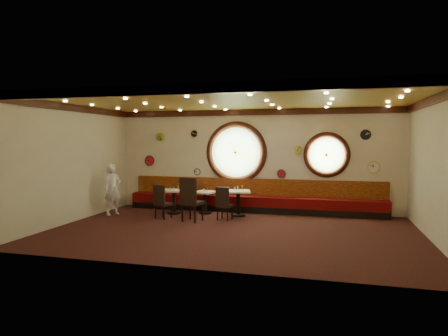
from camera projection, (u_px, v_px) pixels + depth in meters
floor at (232, 231)px, 9.83m from camera, size 9.00×6.00×0.00m
ceiling at (233, 100)px, 9.61m from camera, size 9.00×6.00×0.02m
wall_back at (255, 160)px, 12.62m from camera, size 9.00×0.02×3.20m
wall_front at (191, 178)px, 6.83m from camera, size 9.00×0.02×3.20m
wall_left at (72, 164)px, 10.87m from camera, size 0.02×6.00×3.20m
wall_right at (436, 170)px, 8.58m from camera, size 0.02×6.00×3.20m
molding_back at (255, 112)px, 12.46m from camera, size 9.00×0.10×0.18m
molding_front at (192, 89)px, 6.77m from camera, size 9.00×0.10×0.18m
molding_left at (72, 108)px, 10.75m from camera, size 0.10×6.00×0.18m
molding_right at (436, 99)px, 8.48m from camera, size 0.10×6.00×0.18m
banquette_base at (253, 209)px, 12.45m from camera, size 8.00×0.55×0.20m
banquette_seat at (253, 201)px, 12.43m from camera, size 8.00×0.55×0.30m
banquette_back at (254, 187)px, 12.62m from camera, size 8.00×0.10×0.55m
porthole_left_glass at (236, 152)px, 12.75m from camera, size 1.66×0.02×1.66m
porthole_left_frame at (236, 152)px, 12.73m from camera, size 1.98×0.18×1.98m
porthole_left_ring at (236, 152)px, 12.70m from camera, size 1.61×0.03×1.61m
porthole_right_glass at (327, 155)px, 12.04m from camera, size 1.10×0.02×1.10m
porthole_right_frame at (327, 155)px, 12.02m from camera, size 1.38×0.18×1.38m
porthole_right_ring at (327, 155)px, 11.99m from camera, size 1.09×0.03×1.09m
wall_clock_0 at (194, 134)px, 13.03m from camera, size 0.24×0.03×0.24m
wall_clock_1 at (150, 161)px, 13.50m from camera, size 0.32×0.03×0.32m
wall_clock_2 at (281, 174)px, 12.39m from camera, size 0.24×0.03×0.24m
wall_clock_3 at (374, 167)px, 11.68m from camera, size 0.34×0.03×0.34m
wall_clock_4 at (298, 150)px, 12.21m from camera, size 0.22×0.03×0.22m
wall_clock_5 at (366, 135)px, 11.68m from camera, size 0.28×0.03×0.28m
wall_clock_6 at (160, 137)px, 13.34m from camera, size 0.26×0.03×0.26m
wall_clock_7 at (197, 172)px, 13.09m from camera, size 0.20×0.03×0.20m
table_a at (174, 199)px, 12.16m from camera, size 0.77×0.77×0.73m
table_b at (205, 200)px, 12.16m from camera, size 0.78×0.78×0.68m
table_c at (238, 200)px, 11.77m from camera, size 0.84×0.84×0.76m
chair_a at (161, 199)px, 11.34m from camera, size 0.51×0.51×0.60m
chair_b at (190, 197)px, 10.89m from camera, size 0.61×0.61×0.76m
chair_c at (224, 201)px, 11.14m from camera, size 0.46×0.46×0.58m
condiment_a_salt at (170, 188)px, 12.21m from camera, size 0.03×0.03×0.09m
condiment_b_salt at (204, 189)px, 12.16m from camera, size 0.04×0.04×0.11m
condiment_c_salt at (235, 188)px, 11.88m from camera, size 0.04×0.04×0.10m
condiment_a_pepper at (174, 189)px, 12.06m from camera, size 0.03×0.03×0.09m
condiment_b_pepper at (204, 190)px, 12.14m from camera, size 0.03×0.03×0.09m
condiment_c_pepper at (238, 189)px, 11.77m from camera, size 0.04×0.04×0.11m
condiment_a_bottle at (178, 187)px, 12.21m from camera, size 0.04×0.04×0.14m
condiment_b_bottle at (207, 189)px, 12.15m from camera, size 0.04×0.04×0.14m
condiment_c_bottle at (242, 188)px, 11.83m from camera, size 0.04×0.04×0.14m
waiter at (113, 189)px, 11.98m from camera, size 0.60×0.66×1.52m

